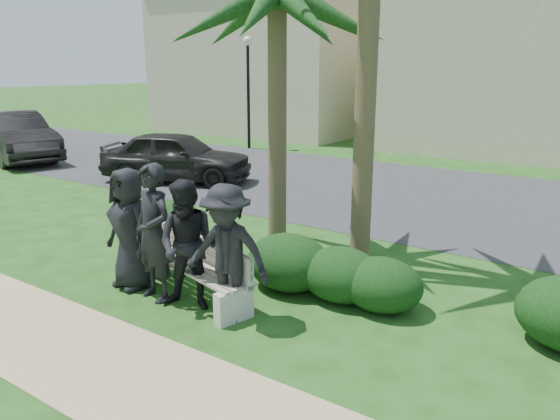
# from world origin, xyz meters

# --- Properties ---
(ground) EXTENTS (160.00, 160.00, 0.00)m
(ground) POSITION_xyz_m (0.00, 0.00, 0.00)
(ground) COLOR #1D4213
(ground) RESTS_ON ground
(footpath) EXTENTS (30.00, 1.60, 0.01)m
(footpath) POSITION_xyz_m (0.00, -1.80, 0.00)
(footpath) COLOR tan
(footpath) RESTS_ON ground
(asphalt_street) EXTENTS (160.00, 8.00, 0.01)m
(asphalt_street) POSITION_xyz_m (0.00, 8.00, 0.00)
(asphalt_street) COLOR #2D2D30
(asphalt_street) RESTS_ON ground
(stucco_bldg_left) EXTENTS (10.40, 8.40, 7.30)m
(stucco_bldg_left) POSITION_xyz_m (-12.00, 18.00, 3.66)
(stucco_bldg_left) COLOR #B9AE8A
(stucco_bldg_left) RESTS_ON ground
(stucco_bldg_right) EXTENTS (8.40, 8.40, 7.30)m
(stucco_bldg_right) POSITION_xyz_m (-1.00, 18.00, 3.66)
(stucco_bldg_right) COLOR #B9AE8A
(stucco_bldg_right) RESTS_ON ground
(street_lamp) EXTENTS (0.36, 0.36, 4.29)m
(street_lamp) POSITION_xyz_m (-9.00, 12.00, 2.94)
(street_lamp) COLOR black
(street_lamp) RESTS_ON ground
(park_bench) EXTENTS (2.45, 1.09, 0.81)m
(park_bench) POSITION_xyz_m (-0.79, 0.14, 0.37)
(park_bench) COLOR #A69D8B
(park_bench) RESTS_ON ground
(man_a) EXTENTS (0.95, 0.70, 1.79)m
(man_a) POSITION_xyz_m (-1.71, -0.14, 0.90)
(man_a) COLOR black
(man_a) RESTS_ON ground
(man_b) EXTENTS (0.77, 0.57, 1.93)m
(man_b) POSITION_xyz_m (-1.09, -0.24, 0.96)
(man_b) COLOR black
(man_b) RESTS_ON ground
(man_c) EXTENTS (1.04, 0.92, 1.77)m
(man_c) POSITION_xyz_m (-0.49, -0.18, 0.88)
(man_c) COLOR black
(man_c) RESTS_ON ground
(man_d) EXTENTS (1.28, 0.92, 1.79)m
(man_d) POSITION_xyz_m (0.15, -0.16, 0.90)
(man_d) COLOR black
(man_d) RESTS_ON ground
(hedge_a) EXTENTS (1.32, 1.09, 0.86)m
(hedge_a) POSITION_xyz_m (-2.64, 1.58, 0.43)
(hedge_a) COLOR black
(hedge_a) RESTS_ON ground
(hedge_c) EXTENTS (1.29, 1.07, 0.84)m
(hedge_c) POSITION_xyz_m (0.22, 1.15, 0.42)
(hedge_c) COLOR black
(hedge_c) RESTS_ON ground
(hedge_d) EXTENTS (1.13, 0.93, 0.73)m
(hedge_d) POSITION_xyz_m (1.64, 1.26, 0.37)
(hedge_d) COLOR black
(hedge_d) RESTS_ON ground
(hedge_e) EXTENTS (1.18, 0.98, 0.77)m
(hedge_e) POSITION_xyz_m (1.05, 1.23, 0.39)
(hedge_e) COLOR black
(hedge_e) RESTS_ON ground
(car_a) EXTENTS (4.53, 3.16, 1.43)m
(car_a) POSITION_xyz_m (-6.67, 5.71, 0.72)
(car_a) COLOR black
(car_a) RESTS_ON ground
(car_b) EXTENTS (5.32, 2.99, 1.66)m
(car_b) POSITION_xyz_m (-13.83, 5.08, 0.83)
(car_b) COLOR black
(car_b) RESTS_ON ground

